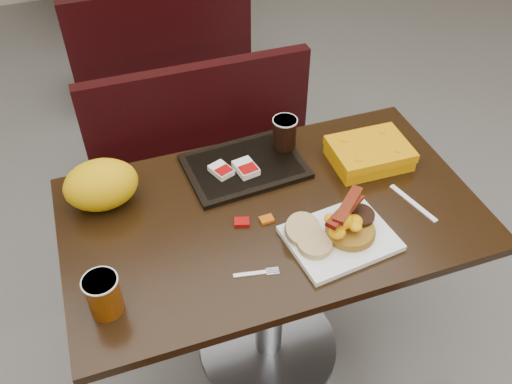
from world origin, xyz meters
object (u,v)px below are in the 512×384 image
object	(u,v)px
table_near	(270,289)
paper_bag	(101,185)
fork	(250,274)
knife	(413,203)
tray	(245,166)
clamshell	(369,153)
coffee_cup_near	(104,295)
platter	(340,238)
hashbrown_sleeve_left	(221,170)
bench_far_s	(157,37)
coffee_cup_far	(285,133)
bench_near_n	(213,165)
pancake_stack	(351,230)
hashbrown_sleeve_right	(246,168)

from	to	relation	value
table_near	paper_bag	xyz separation A→B (m)	(-0.45, 0.19, 0.45)
fork	knife	world-z (taller)	same
tray	clamshell	world-z (taller)	clamshell
coffee_cup_near	tray	size ratio (longest dim) A/B	0.31
platter	knife	bearing A→B (deg)	5.91
platter	hashbrown_sleeve_left	world-z (taller)	hashbrown_sleeve_left
platter	coffee_cup_near	bearing A→B (deg)	174.77
platter	knife	distance (m)	0.27
bench_far_s	hashbrown_sleeve_left	size ratio (longest dim) A/B	14.08
platter	hashbrown_sleeve_left	distance (m)	0.43
fork	coffee_cup_far	size ratio (longest dim) A/B	1.17
clamshell	hashbrown_sleeve_left	bearing A→B (deg)	171.08
bench_near_n	bench_far_s	world-z (taller)	same
bench_near_n	clamshell	bearing A→B (deg)	-58.21
platter	tray	world-z (taller)	same
pancake_stack	table_near	bearing A→B (deg)	134.73
coffee_cup_near	hashbrown_sleeve_right	size ratio (longest dim) A/B	1.42
coffee_cup_near	coffee_cup_far	bearing A→B (deg)	34.65
bench_near_n	tray	xyz separation A→B (m)	(-0.02, -0.50, 0.40)
bench_near_n	hashbrown_sleeve_right	xyz separation A→B (m)	(-0.02, -0.53, 0.42)
tray	hashbrown_sleeve_left	size ratio (longest dim) A/B	5.09
table_near	bench_near_n	xyz separation A→B (m)	(0.00, 0.70, -0.02)
hashbrown_sleeve_left	clamshell	world-z (taller)	clamshell
fork	coffee_cup_far	distance (m)	0.53
knife	fork	bearing A→B (deg)	-95.11
coffee_cup_near	bench_near_n	bearing A→B (deg)	60.65
tray	fork	bearing A→B (deg)	-110.61
platter	clamshell	distance (m)	0.36
hashbrown_sleeve_right	coffee_cup_far	size ratio (longest dim) A/B	0.78
coffee_cup_near	coffee_cup_far	distance (m)	0.77
pancake_stack	tray	bearing A→B (deg)	116.13
bench_far_s	fork	bearing A→B (deg)	-93.69
table_near	bench_near_n	size ratio (longest dim) A/B	1.20
bench_far_s	coffee_cup_far	world-z (taller)	coffee_cup_far
knife	hashbrown_sleeve_right	world-z (taller)	hashbrown_sleeve_right
coffee_cup_near	tray	bearing A→B (deg)	38.98
platter	paper_bag	xyz separation A→B (m)	(-0.59, 0.36, 0.07)
hashbrown_sleeve_right	paper_bag	size ratio (longest dim) A/B	0.38
table_near	hashbrown_sleeve_right	world-z (taller)	hashbrown_sleeve_right
platter	knife	size ratio (longest dim) A/B	1.56
knife	table_near	bearing A→B (deg)	-119.67
table_near	fork	world-z (taller)	fork
pancake_stack	tray	distance (m)	0.41
clamshell	platter	bearing A→B (deg)	-128.70
platter	pancake_stack	size ratio (longest dim) A/B	2.05
platter	pancake_stack	distance (m)	0.04
knife	clamshell	bearing A→B (deg)	174.75
tray	knife	bearing A→B (deg)	-40.82
clamshell	paper_bag	size ratio (longest dim) A/B	1.14
knife	hashbrown_sleeve_left	bearing A→B (deg)	-135.51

